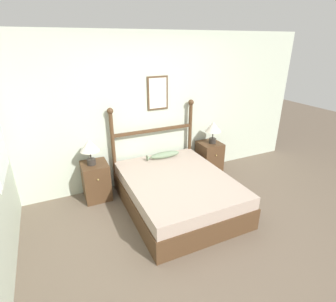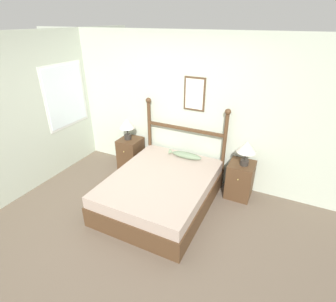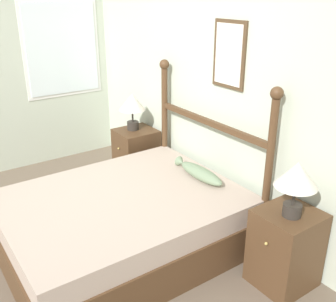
{
  "view_description": "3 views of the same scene",
  "coord_description": "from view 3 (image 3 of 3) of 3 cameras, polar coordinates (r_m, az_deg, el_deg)",
  "views": [
    {
      "loc": [
        -1.47,
        -2.38,
        2.39
      ],
      "look_at": [
        0.13,
        1.05,
        0.79
      ],
      "focal_mm": 28.0,
      "sensor_mm": 36.0,
      "label": 1
    },
    {
      "loc": [
        1.73,
        -2.35,
        2.71
      ],
      "look_at": [
        0.08,
        1.0,
        0.8
      ],
      "focal_mm": 28.0,
      "sensor_mm": 36.0,
      "label": 2
    },
    {
      "loc": [
        2.67,
        -0.64,
        2.08
      ],
      "look_at": [
        0.1,
        1.16,
        0.79
      ],
      "focal_mm": 42.0,
      "sensor_mm": 36.0,
      "label": 3
    }
  ],
  "objects": [
    {
      "name": "nightstand_right",
      "position": [
        3.12,
        16.66,
        -13.37
      ],
      "size": [
        0.4,
        0.45,
        0.61
      ],
      "color": "#4C331E",
      "rests_on": "ground_plane"
    },
    {
      "name": "fish_pillow",
      "position": [
        3.54,
        4.58,
        -3.13
      ],
      "size": [
        0.6,
        0.15,
        0.11
      ],
      "color": "gray",
      "rests_on": "bed"
    },
    {
      "name": "table_lamp_right",
      "position": [
        2.79,
        18.15,
        -3.74
      ],
      "size": [
        0.3,
        0.3,
        0.41
      ],
      "color": "#2D2823",
      "rests_on": "nightstand_right"
    },
    {
      "name": "ground_plane",
      "position": [
        3.45,
        -17.68,
        -16.02
      ],
      "size": [
        16.0,
        16.0,
        0.0
      ],
      "primitive_type": "plane",
      "color": "brown"
    },
    {
      "name": "bed",
      "position": [
        3.41,
        -6.55,
        -10.26
      ],
      "size": [
        1.51,
        1.92,
        0.5
      ],
      "color": "#4C331E",
      "rests_on": "ground_plane"
    },
    {
      "name": "table_lamp_left",
      "position": [
        4.38,
        -5.22,
        6.77
      ],
      "size": [
        0.3,
        0.3,
        0.41
      ],
      "color": "#2D2823",
      "rests_on": "nightstand_left"
    },
    {
      "name": "nightstand_left",
      "position": [
        4.55,
        -4.61,
        -0.6
      ],
      "size": [
        0.4,
        0.45,
        0.61
      ],
      "color": "#4C331E",
      "rests_on": "ground_plane"
    },
    {
      "name": "wall_back",
      "position": [
        3.66,
        6.55,
        9.56
      ],
      "size": [
        6.4,
        0.08,
        2.55
      ],
      "color": "beige",
      "rests_on": "ground_plane"
    },
    {
      "name": "headboard",
      "position": [
        3.63,
        5.97,
        1.97
      ],
      "size": [
        1.54,
        0.1,
        1.43
      ],
      "color": "#4C331E",
      "rests_on": "ground_plane"
    }
  ]
}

